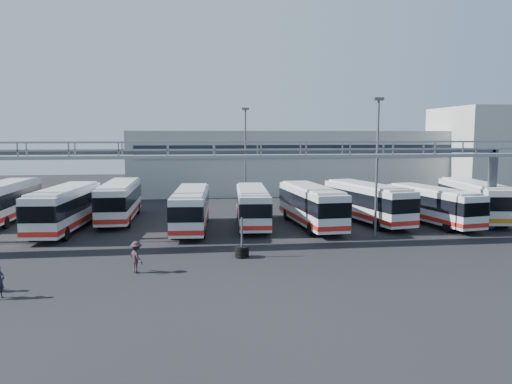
{
  "coord_description": "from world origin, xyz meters",
  "views": [
    {
      "loc": [
        -1.65,
        -27.96,
        7.54
      ],
      "look_at": [
        2.92,
        6.0,
        3.59
      ],
      "focal_mm": 35.0,
      "sensor_mm": 36.0,
      "label": 1
    }
  ],
  "objects": [
    {
      "name": "ground",
      "position": [
        0.0,
        0.0,
        0.0
      ],
      "size": [
        140.0,
        140.0,
        0.0
      ],
      "primitive_type": "plane",
      "color": "black",
      "rests_on": "ground"
    },
    {
      "name": "gantry",
      "position": [
        0.0,
        5.87,
        5.51
      ],
      "size": [
        51.4,
        5.15,
        7.1
      ],
      "color": "gray",
      "rests_on": "ground"
    },
    {
      "name": "warehouse",
      "position": [
        12.0,
        38.0,
        4.0
      ],
      "size": [
        42.0,
        14.0,
        8.0
      ],
      "primitive_type": "cube",
      "color": "#9E9E99",
      "rests_on": "ground"
    },
    {
      "name": "building_right",
      "position": [
        38.0,
        32.0,
        5.5
      ],
      "size": [
        14.0,
        12.0,
        11.0
      ],
      "primitive_type": "cube",
      "color": "#B2B2AD",
      "rests_on": "ground"
    },
    {
      "name": "light_pole_mid",
      "position": [
        12.0,
        7.0,
        5.73
      ],
      "size": [
        0.7,
        0.35,
        10.21
      ],
      "color": "#4C4F54",
      "rests_on": "ground"
    },
    {
      "name": "light_pole_back",
      "position": [
        4.0,
        22.0,
        5.73
      ],
      "size": [
        0.7,
        0.35,
        10.21
      ],
      "color": "#4C4F54",
      "rests_on": "ground"
    },
    {
      "name": "bus_1",
      "position": [
        -17.46,
        17.45,
        1.92
      ],
      "size": [
        2.8,
        11.45,
        3.47
      ],
      "rotation": [
        0.0,
        0.0,
        -0.01
      ],
      "color": "silver",
      "rests_on": "ground"
    },
    {
      "name": "bus_2",
      "position": [
        -11.3,
        12.16,
        1.92
      ],
      "size": [
        3.59,
        11.58,
        3.46
      ],
      "rotation": [
        0.0,
        0.0,
        -0.08
      ],
      "color": "silver",
      "rests_on": "ground"
    },
    {
      "name": "bus_3",
      "position": [
        -7.72,
        16.57,
        1.88
      ],
      "size": [
        2.67,
        11.22,
        3.4
      ],
      "rotation": [
        0.0,
        0.0,
        -0.01
      ],
      "color": "silver",
      "rests_on": "ground"
    },
    {
      "name": "bus_4",
      "position": [
        -1.55,
        11.34,
        1.81
      ],
      "size": [
        3.26,
        10.9,
        3.26
      ],
      "rotation": [
        0.0,
        0.0,
        -0.07
      ],
      "color": "silver",
      "rests_on": "ground"
    },
    {
      "name": "bus_5",
      "position": [
        3.49,
        12.47,
        1.76
      ],
      "size": [
        3.22,
        10.6,
        3.17
      ],
      "rotation": [
        0.0,
        0.0,
        -0.08
      ],
      "color": "silver",
      "rests_on": "ground"
    },
    {
      "name": "bus_6",
      "position": [
        8.22,
        11.5,
        1.86
      ],
      "size": [
        3.3,
        11.21,
        3.36
      ],
      "rotation": [
        0.0,
        0.0,
        0.07
      ],
      "color": "silver",
      "rests_on": "ground"
    },
    {
      "name": "bus_7",
      "position": [
        13.45,
        12.76,
        1.86
      ],
      "size": [
        4.68,
        11.35,
        3.36
      ],
      "rotation": [
        0.0,
        0.0,
        0.2
      ],
      "color": "silver",
      "rests_on": "ground"
    },
    {
      "name": "bus_8",
      "position": [
        18.59,
        11.11,
        1.73
      ],
      "size": [
        4.12,
        10.54,
        3.12
      ],
      "rotation": [
        0.0,
        0.0,
        0.17
      ],
      "color": "silver",
      "rests_on": "ground"
    },
    {
      "name": "bus_9",
      "position": [
        23.36,
        12.84,
        1.88
      ],
      "size": [
        4.24,
        11.42,
        3.39
      ],
      "rotation": [
        0.0,
        0.0,
        -0.15
      ],
      "color": "silver",
      "rests_on": "ground"
    },
    {
      "name": "pedestrian_c",
      "position": [
        -4.58,
        -0.64,
        0.87
      ],
      "size": [
        1.16,
        1.3,
        1.75
      ],
      "primitive_type": "imported",
      "rotation": [
        0.0,
        0.0,
        2.15
      ],
      "color": "#332226",
      "rests_on": "ground"
    },
    {
      "name": "tire_stack",
      "position": [
        1.5,
        2.0,
        0.42
      ],
      "size": [
        0.87,
        0.87,
        2.5
      ],
      "color": "black",
      "rests_on": "ground"
    }
  ]
}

